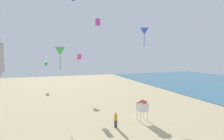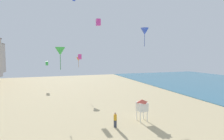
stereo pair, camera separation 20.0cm
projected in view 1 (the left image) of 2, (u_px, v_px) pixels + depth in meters
name	position (u px, v px, depth m)	size (l,w,h in m)	color
kite_flyer	(116.00, 119.00, 18.48)	(0.34, 0.34, 1.64)	#383D4C
lifeguard_stand	(142.00, 105.00, 20.36)	(1.10, 1.10, 2.55)	white
kite_magenta_box	(98.00, 22.00, 40.04)	(0.95, 0.95, 1.49)	#DB3D9E
kite_green_delta_2	(60.00, 51.00, 25.67)	(1.48, 1.48, 3.36)	green
kite_green_box	(46.00, 63.00, 44.10)	(0.62, 0.62, 0.98)	green
kite_orange_delta	(78.00, 59.00, 36.70)	(0.93, 0.93, 2.11)	orange
kite_blue_delta	(144.00, 31.00, 28.76)	(1.34, 1.34, 3.05)	blue
kite_magenta_box_2	(79.00, 57.00, 29.84)	(0.56, 0.56, 0.88)	#DB3D9E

